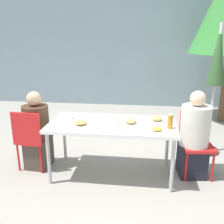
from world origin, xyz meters
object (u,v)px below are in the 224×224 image
salad_bowl (67,116)px  person_left (37,133)px  bottle (170,122)px  drinking_cup (114,122)px  chair_right (196,138)px  person_right (194,138)px  chair_left (31,136)px  closed_umbrella (217,67)px

salad_bowl → person_left: bearing=-171.9°
bottle → drinking_cup: (-0.68, 0.02, -0.03)m
chair_right → person_right: (-0.04, -0.08, 0.04)m
salad_bowl → chair_left: bearing=-164.2°
person_left → chair_right: 2.18m
chair_right → closed_umbrella: closed_umbrella is taller
chair_right → closed_umbrella: 1.15m
chair_left → bottle: size_ratio=4.67×
chair_right → person_right: size_ratio=0.74×
bottle → chair_left: bearing=176.5°
person_left → bottle: (1.79, -0.19, 0.31)m
person_left → chair_right: (2.17, 0.11, -0.01)m
drinking_cup → person_left: bearing=171.3°
closed_umbrella → bottle: size_ratio=10.85×
chair_left → person_left: size_ratio=0.78×
chair_right → drinking_cup: (-1.07, -0.28, 0.29)m
person_right → drinking_cup: 1.07m
salad_bowl → drinking_cup: bearing=-18.9°
drinking_cup → closed_umbrella: bearing=34.1°
person_right → salad_bowl: size_ratio=6.10×
person_left → closed_umbrella: closed_umbrella is taller
chair_left → person_right: size_ratio=0.74×
chair_right → salad_bowl: bearing=-4.1°
person_left → chair_right: person_left is taller
person_left → chair_right: size_ratio=1.29×
chair_left → closed_umbrella: bearing=22.9°
chair_left → person_right: (2.19, 0.10, 0.04)m
person_right → bottle: (-0.35, -0.22, 0.28)m
chair_right → salad_bowl: 1.76m
closed_umbrella → drinking_cup: 1.81m
person_left → person_right: 2.13m
chair_right → bottle: (-0.39, -0.30, 0.32)m
bottle → salad_bowl: 1.38m
chair_right → person_left: bearing=-2.9°
closed_umbrella → bottle: bearing=-127.0°
person_right → bottle: person_right is taller
closed_umbrella → person_right: bearing=-117.3°
person_left → bottle: bearing=-1.7°
bottle → person_right: bearing=32.1°
chair_left → bottle: 1.87m
closed_umbrella → salad_bowl: bearing=-160.9°
chair_left → salad_bowl: bearing=20.2°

